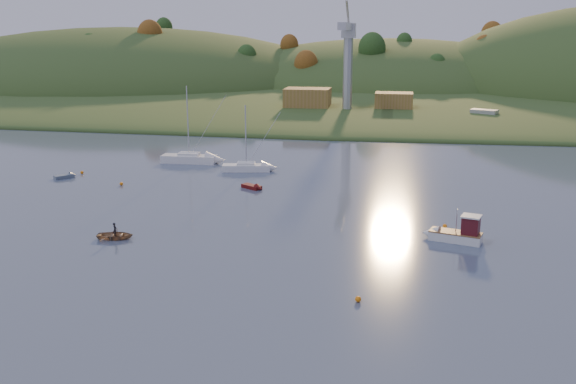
% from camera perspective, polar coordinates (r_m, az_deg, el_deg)
% --- Properties ---
extents(ground, '(500.00, 500.00, 0.00)m').
position_cam_1_polar(ground, '(42.74, -11.95, -16.17)').
color(ground, '#3A4960').
rests_on(ground, ground).
extents(far_shore, '(620.00, 220.00, 1.50)m').
position_cam_1_polar(far_shore, '(265.23, 6.84, 9.61)').
color(far_shore, '#344C1E').
rests_on(far_shore, ground).
extents(shore_slope, '(640.00, 150.00, 7.00)m').
position_cam_1_polar(shore_slope, '(200.64, 5.76, 8.14)').
color(shore_slope, '#344C1E').
rests_on(shore_slope, ground).
extents(hill_left, '(170.00, 140.00, 44.00)m').
position_cam_1_polar(hill_left, '(257.16, -14.30, 9.13)').
color(hill_left, '#344C1E').
rests_on(hill_left, ground).
extents(hill_center, '(140.00, 120.00, 36.00)m').
position_cam_1_polar(hill_center, '(244.94, 8.93, 9.15)').
color(hill_center, '#344C1E').
rests_on(hill_center, ground).
extents(hillside_trees, '(280.00, 50.00, 32.00)m').
position_cam_1_polar(hillside_trees, '(220.49, 6.16, 8.68)').
color(hillside_trees, '#1F4318').
rests_on(hillside_trees, ground).
extents(wharf, '(42.00, 16.00, 2.40)m').
position_cam_1_polar(wharf, '(157.56, 6.40, 6.87)').
color(wharf, slate).
rests_on(wharf, ground).
extents(shed_west, '(11.00, 8.00, 4.80)m').
position_cam_1_polar(shed_west, '(159.44, 1.75, 8.34)').
color(shed_west, olive).
rests_on(shed_west, wharf).
extents(shed_east, '(9.00, 7.00, 4.00)m').
position_cam_1_polar(shed_east, '(158.88, 9.39, 7.99)').
color(shed_east, olive).
rests_on(shed_east, wharf).
extents(dock_crane, '(3.20, 28.00, 20.30)m').
position_cam_1_polar(dock_crane, '(152.92, 5.33, 12.68)').
color(dock_crane, '#B7B7BC').
rests_on(dock_crane, wharf).
extents(fishing_boat, '(6.47, 3.58, 3.95)m').
position_cam_1_polar(fishing_boat, '(68.89, 14.35, -3.52)').
color(fishing_boat, white).
rests_on(fishing_boat, ground).
extents(sailboat_near, '(7.61, 3.40, 10.19)m').
position_cam_1_polar(sailboat_near, '(99.54, -3.73, 2.26)').
color(sailboat_near, white).
rests_on(sailboat_near, ground).
extents(sailboat_far, '(9.07, 2.78, 12.55)m').
position_cam_1_polar(sailboat_far, '(106.75, -8.77, 3.01)').
color(sailboat_far, white).
rests_on(sailboat_far, ground).
extents(canoe, '(4.17, 3.27, 0.78)m').
position_cam_1_polar(canoe, '(69.90, -15.10, -3.73)').
color(canoe, '#977553').
rests_on(canoe, ground).
extents(paddler, '(0.44, 0.60, 1.51)m').
position_cam_1_polar(paddler, '(69.79, -15.12, -3.44)').
color(paddler, black).
rests_on(paddler, ground).
extents(red_tender, '(3.61, 2.95, 1.20)m').
position_cam_1_polar(red_tender, '(88.22, -2.95, 0.41)').
color(red_tender, '#540C0C').
rests_on(red_tender, ground).
extents(grey_dinghy, '(3.07, 3.20, 1.21)m').
position_cam_1_polar(grey_dinghy, '(100.49, -18.96, 1.36)').
color(grey_dinghy, slate).
rests_on(grey_dinghy, ground).
extents(work_vessel, '(14.34, 10.07, 3.49)m').
position_cam_1_polar(work_vessel, '(154.47, 17.00, 6.20)').
color(work_vessel, slate).
rests_on(work_vessel, ground).
extents(buoy_0, '(0.50, 0.50, 0.50)m').
position_cam_1_polar(buoy_0, '(52.83, 6.25, -9.44)').
color(buoy_0, orange).
rests_on(buoy_0, ground).
extents(buoy_1, '(0.50, 0.50, 0.50)m').
position_cam_1_polar(buoy_1, '(73.08, 13.77, -2.97)').
color(buoy_1, orange).
rests_on(buoy_1, ground).
extents(buoy_2, '(0.50, 0.50, 0.50)m').
position_cam_1_polar(buoy_2, '(102.29, -17.84, 1.67)').
color(buoy_2, orange).
rests_on(buoy_2, ground).
extents(buoy_3, '(0.50, 0.50, 0.50)m').
position_cam_1_polar(buoy_3, '(93.21, -14.60, 0.71)').
color(buoy_3, orange).
rests_on(buoy_3, ground).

